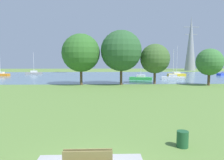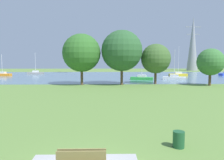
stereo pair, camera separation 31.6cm
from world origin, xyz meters
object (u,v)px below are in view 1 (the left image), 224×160
Objects in this scene: bench_facing_water at (88,160)px; sailboat_gray at (34,73)px; tree_east_near at (81,53)px; tree_west_far at (121,51)px; electricity_pylon at (191,43)px; sailboat_white at (173,78)px; sailboat_yellow at (177,74)px; sailboat_green at (141,78)px; tree_west_near at (155,59)px; tree_east_far at (209,62)px; litter_bin at (183,139)px; sailboat_orange at (0,74)px.

sailboat_gray is (-20.84, 57.57, -0.01)m from bench_facing_water.
tree_west_far reaches higher than tree_east_near.
tree_west_far is 61.19m from electricity_pylon.
sailboat_white is 47.94m from electricity_pylon.
sailboat_yellow is 16.35m from sailboat_green.
sailboat_gray is 33.74m from tree_east_near.
sailboat_white is 0.30× the size of electricity_pylon.
bench_facing_water is at bearing -107.56° from tree_west_near.
tree_west_far reaches higher than sailboat_green.
tree_east_near reaches higher than tree_east_far.
bench_facing_water reaches higher than litter_bin.
sailboat_yellow reaches higher than sailboat_white.
litter_bin is 0.12× the size of sailboat_white.
tree_west_far reaches higher than sailboat_orange.
sailboat_orange is 0.91× the size of sailboat_green.
tree_east_far reaches higher than bench_facing_water.
sailboat_orange is 0.94× the size of tree_east_far.
tree_west_far is at bearing -142.01° from sailboat_white.
electricity_pylon reaches higher than tree_east_far.
sailboat_gray is at bearing 130.43° from tree_west_far.
bench_facing_water is 53.39m from sailboat_yellow.
sailboat_yellow reaches higher than bench_facing_water.
sailboat_green is 7.21m from sailboat_white.
tree_east_near is at bearing 179.76° from tree_west_far.
tree_east_near reaches higher than sailboat_orange.
tree_west_near is 1.15× the size of tree_east_far.
sailboat_green is at bearing 83.66° from litter_bin.
litter_bin is 27.41m from tree_west_far.
tree_east_near is at bearing -42.24° from sailboat_orange.
tree_west_near is (1.17, -7.83, 4.06)m from sailboat_green.
sailboat_gray is 0.75× the size of tree_east_near.
tree_west_far is at bearing -35.32° from sailboat_orange.
litter_bin is 58.59m from sailboat_orange.
electricity_pylon reaches higher than sailboat_yellow.
sailboat_white is (11.17, 36.33, 0.06)m from litter_bin.
sailboat_yellow is at bearing 44.32° from sailboat_green.
tree_west_far is at bearing -122.49° from electricity_pylon.
tree_east_near is (17.39, -28.47, 5.04)m from sailboat_gray.
bench_facing_water is at bearing -112.10° from sailboat_yellow.
sailboat_white is at bearing -116.16° from electricity_pylon.
sailboat_yellow is at bearing 71.64° from litter_bin.
tree_east_near is 0.93× the size of tree_west_far.
litter_bin is 0.13× the size of tree_east_far.
litter_bin is 60.83m from sailboat_gray.
sailboat_green is 14.73m from tree_east_far.
tree_west_far is 1.31× the size of tree_west_near.
litter_bin is (4.40, 2.22, -0.07)m from bench_facing_water.
bench_facing_water is 0.27× the size of sailboat_white.
sailboat_yellow is 0.36× the size of electricity_pylon.
electricity_pylon reaches higher than tree_west_near.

